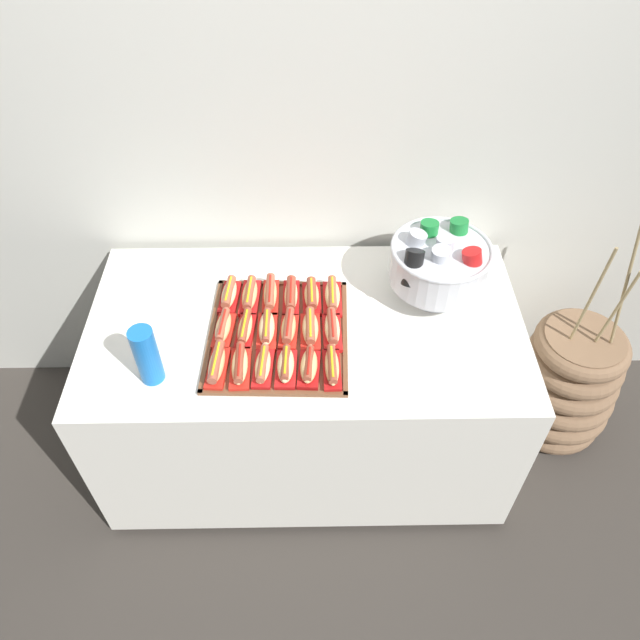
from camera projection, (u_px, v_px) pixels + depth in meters
The scene contains 25 objects.
ground_plane at pixel (308, 442), 2.73m from camera, with size 10.00×10.00×0.00m, color #38332D.
back_wall at pixel (303, 117), 2.13m from camera, with size 6.00×0.10×2.60m, color beige.
buffet_table at pixel (307, 386), 2.43m from camera, with size 1.56×0.83×0.78m.
floor_vase at pixel (564, 382), 2.62m from camera, with size 0.45×0.45×1.16m.
serving_tray at pixel (278, 335), 2.11m from camera, with size 0.50×0.54×0.01m.
hot_dog_0 at pixel (217, 365), 1.98m from camera, with size 0.07×0.18×0.06m.
hot_dog_1 at pixel (240, 366), 1.98m from camera, with size 0.07×0.18×0.06m.
hot_dog_2 at pixel (263, 366), 1.98m from camera, with size 0.07×0.16×0.06m.
hot_dog_3 at pixel (286, 366), 1.98m from camera, with size 0.07×0.16×0.06m.
hot_dog_4 at pixel (309, 367), 1.98m from camera, with size 0.08×0.16×0.06m.
hot_dog_5 at pixel (332, 367), 1.98m from camera, with size 0.06×0.17×0.06m.
hot_dog_6 at pixel (223, 328), 2.09m from camera, with size 0.08×0.17×0.06m.
hot_dog_7 at pixel (245, 329), 2.10m from camera, with size 0.07×0.17×0.06m.
hot_dog_8 at pixel (267, 329), 2.09m from camera, with size 0.07×0.17×0.06m.
hot_dog_9 at pixel (289, 328), 2.09m from camera, with size 0.07×0.16×0.06m.
hot_dog_10 at pixel (310, 329), 2.09m from camera, with size 0.07×0.17×0.06m.
hot_dog_11 at pixel (332, 329), 2.09m from camera, with size 0.07×0.17×0.06m.
hot_dog_12 at pixel (229, 295), 2.21m from camera, with size 0.08×0.17×0.06m.
hot_dog_13 at pixel (250, 295), 2.21m from camera, with size 0.08×0.18×0.06m.
hot_dog_14 at pixel (270, 295), 2.20m from camera, with size 0.06×0.18×0.06m.
hot_dog_15 at pixel (291, 296), 2.21m from camera, with size 0.06×0.18×0.06m.
hot_dog_16 at pixel (312, 296), 2.21m from camera, with size 0.07×0.16×0.06m.
hot_dog_17 at pixel (332, 296), 2.20m from camera, with size 0.07×0.17×0.06m.
punch_bowl at pixel (439, 262), 2.15m from camera, with size 0.36×0.36×0.27m.
cup_stack at pixel (147, 355), 1.91m from camera, with size 0.08×0.08×0.22m.
Camera 1 is at (0.03, -1.48, 2.36)m, focal length 34.20 mm.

